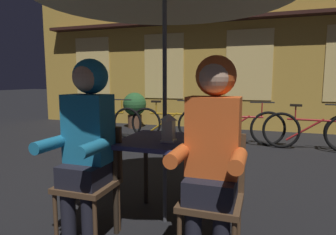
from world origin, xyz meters
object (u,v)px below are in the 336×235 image
object	(u,v)px
lantern	(169,127)
bicycle_second	(169,123)
cafe_table	(165,151)
bicycle_nearest	(106,121)
chair_left	(92,175)
chair_right	(213,190)
bicycle_third	(240,127)
bicycle_fourth	(312,131)
person_left_hooded	(87,132)
potted_plant	(135,107)
person_right_hooded	(213,140)

from	to	relation	value
lantern	bicycle_second	bearing A→B (deg)	108.29
cafe_table	bicycle_nearest	bearing A→B (deg)	127.80
lantern	chair_left	distance (m)	0.72
chair_right	bicycle_nearest	world-z (taller)	chair_right
bicycle_second	bicycle_nearest	bearing A→B (deg)	-174.05
chair_right	lantern	bearing A→B (deg)	146.03
chair_left	bicycle_third	distance (m)	3.77
bicycle_nearest	bicycle_fourth	size ratio (longest dim) A/B	1.00
person_left_hooded	bicycle_fourth	xyz separation A→B (m)	(2.08, 3.67, -0.50)
person_left_hooded	bicycle_nearest	xyz separation A→B (m)	(-2.00, 3.63, -0.50)
bicycle_third	bicycle_fourth	size ratio (longest dim) A/B	0.99
bicycle_fourth	potted_plant	bearing A→B (deg)	162.58
lantern	person_left_hooded	xyz separation A→B (m)	(-0.54, -0.34, -0.01)
lantern	bicycle_nearest	size ratio (longest dim) A/B	0.14
potted_plant	bicycle_third	bearing A→B (deg)	-23.50
person_left_hooded	potted_plant	distance (m)	5.30
bicycle_second	bicycle_fourth	size ratio (longest dim) A/B	1.00
cafe_table	bicycle_third	size ratio (longest dim) A/B	0.45
chair_right	potted_plant	bearing A→B (deg)	120.59
chair_right	potted_plant	xyz separation A→B (m)	(-2.88, 4.87, 0.05)
bicycle_third	chair_right	bearing A→B (deg)	-88.24
person_left_hooded	bicycle_fourth	size ratio (longest dim) A/B	0.83
lantern	chair_right	world-z (taller)	lantern
bicycle_nearest	potted_plant	world-z (taller)	potted_plant
lantern	chair_right	xyz separation A→B (m)	(0.42, -0.28, -0.37)
lantern	chair_left	bearing A→B (deg)	-152.64
bicycle_nearest	bicycle_fourth	distance (m)	4.09
chair_left	bicycle_second	bearing A→B (deg)	99.07
lantern	chair_left	world-z (taller)	lantern
lantern	bicycle_nearest	world-z (taller)	lantern
chair_left	person_left_hooded	distance (m)	0.36
bicycle_second	potted_plant	size ratio (longest dim) A/B	1.83
chair_right	chair_left	bearing A→B (deg)	180.00
chair_left	bicycle_nearest	distance (m)	4.10
person_left_hooded	bicycle_second	bearing A→B (deg)	98.93
chair_left	bicycle_second	size ratio (longest dim) A/B	0.52
bicycle_nearest	cafe_table	bearing A→B (deg)	-52.20
person_left_hooded	bicycle_third	size ratio (longest dim) A/B	0.84
bicycle_second	person_left_hooded	bearing A→B (deg)	-81.07
cafe_table	bicycle_nearest	distance (m)	4.06
bicycle_nearest	bicycle_third	distance (m)	2.85
chair_right	bicycle_fourth	xyz separation A→B (m)	(1.12, 3.62, -0.14)
person_right_hooded	bicycle_nearest	distance (m)	4.71
bicycle_third	bicycle_second	bearing A→B (deg)	178.08
person_left_hooded	bicycle_second	world-z (taller)	person_left_hooded
person_right_hooded	bicycle_second	xyz separation A→B (m)	(-1.55, 3.78, -0.50)
chair_right	bicycle_second	xyz separation A→B (m)	(-1.55, 3.72, -0.14)
person_right_hooded	person_left_hooded	bearing A→B (deg)	180.00
cafe_table	bicycle_nearest	size ratio (longest dim) A/B	0.44
lantern	bicycle_nearest	distance (m)	4.19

